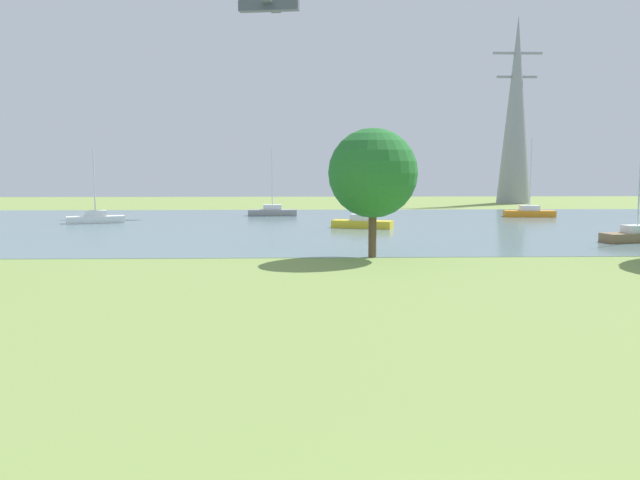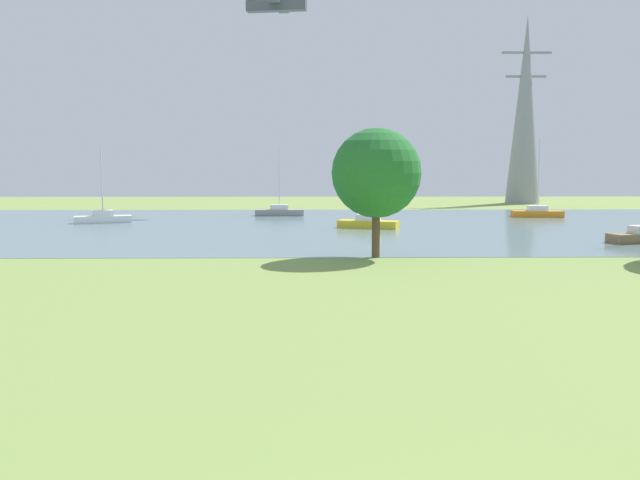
{
  "view_description": "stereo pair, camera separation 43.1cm",
  "coord_description": "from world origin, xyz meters",
  "px_view_note": "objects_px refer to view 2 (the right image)",
  "views": [
    {
      "loc": [
        -2.43,
        -7.09,
        5.07
      ],
      "look_at": [
        -1.59,
        19.1,
        2.19
      ],
      "focal_mm": 38.59,
      "sensor_mm": 36.0,
      "label": 1
    },
    {
      "loc": [
        -2.0,
        -7.1,
        5.07
      ],
      "look_at": [
        -1.59,
        19.1,
        2.19
      ],
      "focal_mm": 38.59,
      "sensor_mm": 36.0,
      "label": 2
    }
  ],
  "objects_px": {
    "sailboat_orange": "(537,212)",
    "sailboat_yellow": "(368,223)",
    "sailboat_white": "(103,218)",
    "tree_west_near": "(376,173)",
    "electricity_pylon": "(525,110)",
    "light_aircraft": "(276,5)",
    "sailboat_gray": "(279,211)"
  },
  "relations": [
    {
      "from": "sailboat_white",
      "to": "electricity_pylon",
      "type": "height_order",
      "value": "electricity_pylon"
    },
    {
      "from": "sailboat_white",
      "to": "tree_west_near",
      "type": "bearing_deg",
      "value": -46.4
    },
    {
      "from": "tree_west_near",
      "to": "light_aircraft",
      "type": "height_order",
      "value": "light_aircraft"
    },
    {
      "from": "tree_west_near",
      "to": "sailboat_orange",
      "type": "bearing_deg",
      "value": 57.28
    },
    {
      "from": "sailboat_orange",
      "to": "sailboat_gray",
      "type": "relative_size",
      "value": 1.14
    },
    {
      "from": "sailboat_orange",
      "to": "sailboat_white",
      "type": "bearing_deg",
      "value": -171.51
    },
    {
      "from": "tree_west_near",
      "to": "electricity_pylon",
      "type": "relative_size",
      "value": 0.29
    },
    {
      "from": "light_aircraft",
      "to": "sailboat_white",
      "type": "bearing_deg",
      "value": -134.12
    },
    {
      "from": "sailboat_white",
      "to": "sailboat_yellow",
      "type": "bearing_deg",
      "value": -13.28
    },
    {
      "from": "sailboat_white",
      "to": "tree_west_near",
      "type": "distance_m",
      "value": 31.65
    },
    {
      "from": "sailboat_orange",
      "to": "light_aircraft",
      "type": "height_order",
      "value": "light_aircraft"
    },
    {
      "from": "tree_west_near",
      "to": "electricity_pylon",
      "type": "bearing_deg",
      "value": 65.13
    },
    {
      "from": "tree_west_near",
      "to": "light_aircraft",
      "type": "distance_m",
      "value": 42.05
    },
    {
      "from": "sailboat_orange",
      "to": "tree_west_near",
      "type": "relative_size",
      "value": 1.07
    },
    {
      "from": "sailboat_white",
      "to": "tree_west_near",
      "type": "xyz_separation_m",
      "value": [
        21.64,
        -22.72,
        4.14
      ]
    },
    {
      "from": "sailboat_gray",
      "to": "tree_west_near",
      "type": "distance_m",
      "value": 31.89
    },
    {
      "from": "tree_west_near",
      "to": "electricity_pylon",
      "type": "xyz_separation_m",
      "value": [
        24.32,
        52.47,
        7.51
      ]
    },
    {
      "from": "light_aircraft",
      "to": "sailboat_orange",
      "type": "bearing_deg",
      "value": -19.36
    },
    {
      "from": "sailboat_gray",
      "to": "sailboat_orange",
      "type": "bearing_deg",
      "value": -5.05
    },
    {
      "from": "sailboat_gray",
      "to": "light_aircraft",
      "type": "bearing_deg",
      "value": 94.35
    },
    {
      "from": "sailboat_gray",
      "to": "tree_west_near",
      "type": "bearing_deg",
      "value": -77.93
    },
    {
      "from": "electricity_pylon",
      "to": "light_aircraft",
      "type": "bearing_deg",
      "value": -154.84
    },
    {
      "from": "sailboat_white",
      "to": "light_aircraft",
      "type": "distance_m",
      "value": 29.85
    },
    {
      "from": "sailboat_gray",
      "to": "electricity_pylon",
      "type": "xyz_separation_m",
      "value": [
        30.93,
        21.55,
        11.65
      ]
    },
    {
      "from": "electricity_pylon",
      "to": "light_aircraft",
      "type": "height_order",
      "value": "electricity_pylon"
    },
    {
      "from": "sailboat_yellow",
      "to": "electricity_pylon",
      "type": "xyz_separation_m",
      "value": [
        23.25,
        35.1,
        11.65
      ]
    },
    {
      "from": "light_aircraft",
      "to": "tree_west_near",
      "type": "bearing_deg",
      "value": -79.29
    },
    {
      "from": "sailboat_orange",
      "to": "sailboat_yellow",
      "type": "height_order",
      "value": "sailboat_orange"
    },
    {
      "from": "sailboat_orange",
      "to": "sailboat_yellow",
      "type": "bearing_deg",
      "value": -146.84
    },
    {
      "from": "sailboat_yellow",
      "to": "light_aircraft",
      "type": "distance_m",
      "value": 30.61
    },
    {
      "from": "sailboat_orange",
      "to": "electricity_pylon",
      "type": "distance_m",
      "value": 27.1
    },
    {
      "from": "sailboat_orange",
      "to": "electricity_pylon",
      "type": "relative_size",
      "value": 0.31
    }
  ]
}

